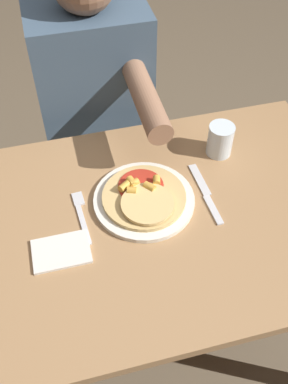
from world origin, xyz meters
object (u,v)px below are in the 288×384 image
at_px(dining_table, 133,249).
at_px(knife, 206,194).
at_px(fork, 81,214).
at_px(pizza, 144,197).
at_px(drinking_glass, 220,140).
at_px(person_diner, 98,108).
at_px(plate, 144,200).

xyz_separation_m(dining_table, knife, (0.21, 0.04, 0.13)).
bearing_deg(fork, dining_table, -24.47).
bearing_deg(pizza, dining_table, -129.98).
relative_size(dining_table, fork, 6.90).
xyz_separation_m(dining_table, pizza, (0.04, 0.05, 0.15)).
bearing_deg(drinking_glass, fork, -163.05).
distance_m(drinking_glass, person_diner, 0.47).
bearing_deg(pizza, knife, -4.80).
relative_size(plate, knife, 1.22).
relative_size(pizza, fork, 1.27).
bearing_deg(drinking_glass, knife, -121.31).
relative_size(plate, drinking_glass, 2.79).
distance_m(pizza, drinking_glass, 0.29).
relative_size(plate, fork, 1.54).
height_order(pizza, drinking_glass, drinking_glass).
bearing_deg(knife, plate, 173.91).
height_order(dining_table, plate, plate).
xyz_separation_m(plate, knife, (0.17, -0.02, -0.00)).
bearing_deg(pizza, person_diner, 94.68).
xyz_separation_m(dining_table, fork, (-0.12, 0.06, 0.13)).
height_order(plate, knife, plate).
distance_m(plate, knife, 0.17).
distance_m(plate, drinking_glass, 0.29).
relative_size(pizza, knife, 1.01).
relative_size(drinking_glass, person_diner, 0.08).
bearing_deg(fork, drinking_glass, 16.95).
bearing_deg(dining_table, fork, 155.53).
xyz_separation_m(pizza, person_diner, (-0.04, 0.49, -0.08)).
xyz_separation_m(dining_table, plate, (0.05, 0.06, 0.14)).
xyz_separation_m(dining_table, person_diner, (0.00, 0.54, 0.08)).
bearing_deg(knife, pizza, 175.20).
height_order(plate, pizza, pizza).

